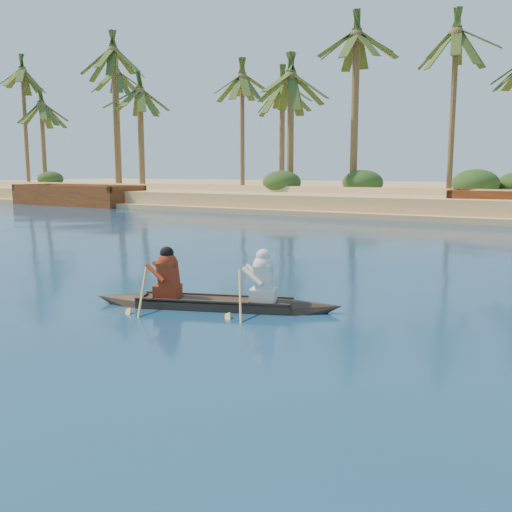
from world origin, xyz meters
The scene contains 6 objects.
ground centered at (0.00, 0.00, 0.00)m, with size 160.00×160.00×0.00m, color #0C254D.
sandy_embankment centered at (0.00, 46.89, 0.53)m, with size 150.00×51.00×1.50m.
palm_grove centered at (0.00, 35.00, 8.00)m, with size 110.00×14.00×16.00m, color #2A4B1A, non-canonical shape.
shrub_cluster centered at (0.00, 31.50, 1.20)m, with size 100.00×6.00×2.40m, color #204017, non-canonical shape.
canoe centered at (-0.24, -1.03, 0.30)m, with size 5.51×2.55×1.54m.
barge_left centered at (-31.31, 23.72, 0.72)m, with size 12.42×4.60×2.04m.
Camera 1 is at (6.67, -11.16, 3.02)m, focal length 40.00 mm.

